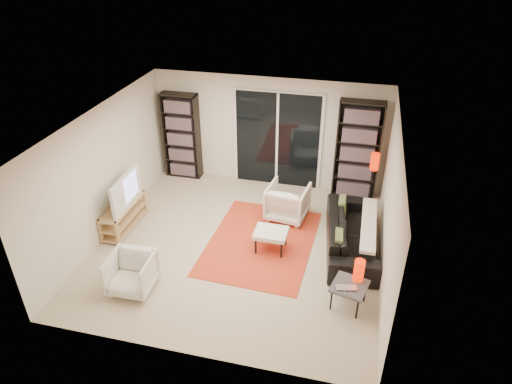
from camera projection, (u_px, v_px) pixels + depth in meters
The scene contains 20 objects.
floor at pixel (239, 246), 8.31m from camera, with size 5.00×5.00×0.00m, color #C4B294.
wall_back at pixel (269, 132), 9.79m from camera, with size 5.00×0.02×2.40m, color beige.
wall_front at pixel (183, 288), 5.61m from camera, with size 5.00×0.02×2.40m, color beige.
wall_left at pixel (104, 172), 8.20m from camera, with size 0.02×5.00×2.40m, color beige.
wall_right at pixel (390, 208), 7.19m from camera, with size 0.02×5.00×2.40m, color beige.
ceiling at pixel (236, 122), 7.09m from camera, with size 5.00×5.00×0.02m, color white.
sliding_door at pixel (277, 140), 9.79m from camera, with size 1.92×0.08×2.16m.
bookshelf_left at pixel (182, 136), 10.16m from camera, with size 0.80×0.30×1.95m.
bookshelf_right at pixel (357, 151), 9.34m from camera, with size 0.90×0.30×2.10m.
tv_stand at pixel (124, 215), 8.69m from camera, with size 0.39×1.21×0.50m.
tv at pixel (120, 190), 8.41m from camera, with size 1.10×0.14×0.63m, color black.
rug at pixel (261, 242), 8.39m from camera, with size 1.85×2.51×0.01m, color red.
sofa at pixel (352, 233), 8.10m from camera, with size 2.17×0.85×0.63m, color black.
armchair_back at pixel (288, 202), 8.95m from camera, with size 0.76×0.78×0.71m, color silver.
armchair_front at pixel (131, 273), 7.18m from camera, with size 0.67×0.69×0.63m, color silver.
ottoman at pixel (271, 234), 8.04m from camera, with size 0.58×0.47×0.40m.
side_table at pixel (349, 287), 6.84m from camera, with size 0.61×0.61×0.40m.
laptop at pixel (347, 290), 6.71m from camera, with size 0.31×0.20×0.02m, color silver.
table_lamp at pixel (359, 270), 6.83m from camera, with size 0.16×0.16×0.36m, color red.
floor_lamp at pixel (374, 168), 8.91m from camera, with size 0.19×0.19×1.25m.
Camera 1 is at (1.87, -6.39, 5.07)m, focal length 32.00 mm.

